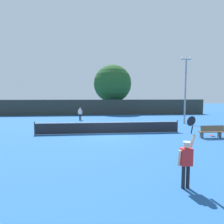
{
  "coord_description": "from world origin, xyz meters",
  "views": [
    {
      "loc": [
        -1.18,
        -15.49,
        3.1
      ],
      "look_at": [
        0.56,
        2.8,
        1.55
      ],
      "focal_mm": 30.39,
      "sensor_mm": 36.0,
      "label": 1
    }
  ],
  "objects_px": {
    "player_serving": "(186,158)",
    "parked_car_near": "(131,108)",
    "spare_racket": "(211,136)",
    "large_tree": "(113,84)",
    "player_receiving": "(80,113)",
    "tennis_ball": "(140,136)",
    "courtside_bench": "(211,132)",
    "light_pole": "(186,86)"
  },
  "relations": [
    {
      "from": "large_tree",
      "to": "light_pole",
      "type": "bearing_deg",
      "value": -65.74
    },
    {
      "from": "spare_racket",
      "to": "courtside_bench",
      "type": "relative_size",
      "value": 0.29
    },
    {
      "from": "spare_racket",
      "to": "parked_car_near",
      "type": "xyz_separation_m",
      "value": [
        -2.0,
        22.12,
        0.76
      ]
    },
    {
      "from": "player_receiving",
      "to": "courtside_bench",
      "type": "xyz_separation_m",
      "value": [
        10.43,
        -11.52,
        -0.47
      ]
    },
    {
      "from": "player_receiving",
      "to": "parked_car_near",
      "type": "bearing_deg",
      "value": -128.24
    },
    {
      "from": "player_receiving",
      "to": "large_tree",
      "type": "xyz_separation_m",
      "value": [
        5.25,
        10.58,
        4.43
      ]
    },
    {
      "from": "spare_racket",
      "to": "large_tree",
      "type": "distance_m",
      "value": 22.79
    },
    {
      "from": "spare_racket",
      "to": "parked_car_near",
      "type": "bearing_deg",
      "value": 95.18
    },
    {
      "from": "light_pole",
      "to": "spare_racket",
      "type": "bearing_deg",
      "value": -99.02
    },
    {
      "from": "spare_racket",
      "to": "player_receiving",
      "type": "bearing_deg",
      "value": 135.18
    },
    {
      "from": "player_receiving",
      "to": "large_tree",
      "type": "distance_m",
      "value": 12.61
    },
    {
      "from": "tennis_ball",
      "to": "spare_racket",
      "type": "xyz_separation_m",
      "value": [
        5.57,
        -0.41,
        -0.01
      ]
    },
    {
      "from": "light_pole",
      "to": "parked_car_near",
      "type": "height_order",
      "value": "light_pole"
    },
    {
      "from": "light_pole",
      "to": "large_tree",
      "type": "xyz_separation_m",
      "value": [
        -6.7,
        14.86,
        1.13
      ]
    },
    {
      "from": "player_receiving",
      "to": "parked_car_near",
      "type": "xyz_separation_m",
      "value": [
        8.9,
        11.29,
        -0.18
      ]
    },
    {
      "from": "player_serving",
      "to": "light_pole",
      "type": "height_order",
      "value": "light_pole"
    },
    {
      "from": "player_serving",
      "to": "parked_car_near",
      "type": "distance_m",
      "value": 30.27
    },
    {
      "from": "courtside_bench",
      "to": "light_pole",
      "type": "xyz_separation_m",
      "value": [
        1.51,
        7.24,
        3.77
      ]
    },
    {
      "from": "tennis_ball",
      "to": "parked_car_near",
      "type": "xyz_separation_m",
      "value": [
        3.57,
        21.71,
        0.74
      ]
    },
    {
      "from": "courtside_bench",
      "to": "tennis_ball",
      "type": "bearing_deg",
      "value": 167.81
    },
    {
      "from": "spare_racket",
      "to": "large_tree",
      "type": "height_order",
      "value": "large_tree"
    },
    {
      "from": "player_serving",
      "to": "light_pole",
      "type": "relative_size",
      "value": 0.33
    },
    {
      "from": "courtside_bench",
      "to": "parked_car_near",
      "type": "bearing_deg",
      "value": 93.84
    },
    {
      "from": "player_serving",
      "to": "tennis_ball",
      "type": "xyz_separation_m",
      "value": [
        0.48,
        8.29,
        -1.02
      ]
    },
    {
      "from": "large_tree",
      "to": "parked_car_near",
      "type": "xyz_separation_m",
      "value": [
        3.65,
        0.71,
        -4.6
      ]
    },
    {
      "from": "spare_racket",
      "to": "parked_car_near",
      "type": "relative_size",
      "value": 0.12
    },
    {
      "from": "player_serving",
      "to": "light_pole",
      "type": "xyz_separation_m",
      "value": [
        7.09,
        14.43,
        3.2
      ]
    },
    {
      "from": "tennis_ball",
      "to": "large_tree",
      "type": "height_order",
      "value": "large_tree"
    },
    {
      "from": "spare_racket",
      "to": "light_pole",
      "type": "distance_m",
      "value": 7.87
    },
    {
      "from": "tennis_ball",
      "to": "player_receiving",
      "type": "bearing_deg",
      "value": 117.1
    },
    {
      "from": "player_serving",
      "to": "light_pole",
      "type": "distance_m",
      "value": 16.39
    },
    {
      "from": "tennis_ball",
      "to": "parked_car_near",
      "type": "bearing_deg",
      "value": 80.67
    },
    {
      "from": "courtside_bench",
      "to": "light_pole",
      "type": "relative_size",
      "value": 0.24
    },
    {
      "from": "tennis_ball",
      "to": "parked_car_near",
      "type": "height_order",
      "value": "parked_car_near"
    },
    {
      "from": "tennis_ball",
      "to": "parked_car_near",
      "type": "distance_m",
      "value": 22.01
    },
    {
      "from": "player_receiving",
      "to": "tennis_ball",
      "type": "xyz_separation_m",
      "value": [
        5.33,
        -10.42,
        -0.92
      ]
    },
    {
      "from": "parked_car_near",
      "to": "player_serving",
      "type": "bearing_deg",
      "value": -101.95
    },
    {
      "from": "light_pole",
      "to": "parked_car_near",
      "type": "bearing_deg",
      "value": 101.06
    },
    {
      "from": "parked_car_near",
      "to": "large_tree",
      "type": "bearing_deg",
      "value": -173.31
    },
    {
      "from": "large_tree",
      "to": "parked_car_near",
      "type": "relative_size",
      "value": 2.05
    },
    {
      "from": "spare_racket",
      "to": "large_tree",
      "type": "xyz_separation_m",
      "value": [
        -5.66,
        21.42,
        5.36
      ]
    },
    {
      "from": "player_serving",
      "to": "parked_car_near",
      "type": "xyz_separation_m",
      "value": [
        4.05,
        30.0,
        -0.28
      ]
    }
  ]
}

